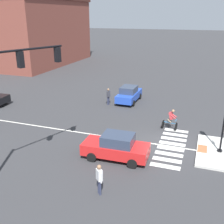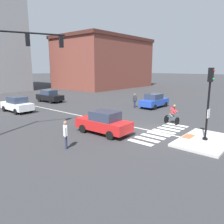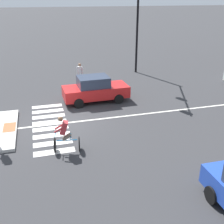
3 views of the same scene
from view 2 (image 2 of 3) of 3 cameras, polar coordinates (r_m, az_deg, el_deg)
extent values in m
plane|color=#333335|center=(16.53, 11.28, -5.01)|extent=(300.00, 300.00, 0.00)
cube|color=beige|center=(15.19, 23.18, -6.95)|extent=(4.57, 2.85, 0.15)
cube|color=#DB5B38|center=(15.49, 19.41, -6.01)|extent=(1.10, 0.60, 0.01)
cylinder|color=black|center=(15.15, 23.22, -6.47)|extent=(0.32, 0.32, 0.12)
cylinder|color=black|center=(14.71, 23.79, 0.35)|extent=(0.12, 0.12, 3.55)
cube|color=white|center=(14.72, 24.01, -0.37)|extent=(0.44, 0.03, 0.56)
cube|color=black|center=(14.48, 24.50, 8.88)|extent=(0.24, 0.28, 0.84)
sphere|color=red|center=(14.43, 25.20, 9.81)|extent=(0.12, 0.12, 0.12)
sphere|color=green|center=(14.45, 25.03, 7.84)|extent=(0.12, 0.12, 0.12)
cube|color=silver|center=(14.03, 7.42, -7.89)|extent=(0.44, 1.80, 0.01)
cube|color=silver|center=(14.66, 9.13, -7.07)|extent=(0.44, 1.80, 0.01)
cube|color=silver|center=(15.31, 10.69, -6.32)|extent=(0.44, 1.80, 0.01)
cube|color=silver|center=(15.97, 12.11, -5.62)|extent=(0.44, 1.80, 0.01)
cube|color=silver|center=(16.65, 13.42, -4.98)|extent=(0.44, 1.80, 0.01)
cube|color=silver|center=(17.33, 14.62, -4.38)|extent=(0.44, 1.80, 0.01)
cube|color=silver|center=(18.02, 15.73, -3.83)|extent=(0.44, 1.80, 0.01)
cube|color=silver|center=(18.72, 16.76, -3.31)|extent=(0.44, 1.80, 0.01)
cube|color=silver|center=(22.90, -11.11, -0.35)|extent=(0.14, 28.00, 0.01)
cylinder|color=black|center=(16.21, -22.42, 18.73)|extent=(5.27, 2.18, 0.11)
cube|color=black|center=(16.19, -21.26, 17.22)|extent=(0.35, 0.37, 0.80)
sphere|color=gold|center=(16.36, -21.34, 17.15)|extent=(0.12, 0.12, 0.12)
cube|color=black|center=(16.63, -13.18, 17.51)|extent=(0.35, 0.37, 0.80)
sphere|color=gold|center=(16.79, -13.34, 17.45)|extent=(0.12, 0.12, 0.12)
cube|color=brown|center=(53.45, -2.11, 12.38)|extent=(20.72, 14.24, 10.76)
cube|color=#49241E|center=(53.84, -2.16, 18.49)|extent=(21.34, 14.67, 0.70)
cube|color=white|center=(25.29, -23.66, 1.50)|extent=(1.76, 4.13, 0.70)
cube|color=#2D384C|center=(25.06, -23.62, 2.97)|extent=(1.51, 1.92, 0.64)
cylinder|color=black|center=(26.14, -26.48, 0.78)|extent=(0.19, 0.60, 0.60)
cylinder|color=black|center=(26.84, -23.25, 1.31)|extent=(0.19, 0.60, 0.60)
cylinder|color=black|center=(23.87, -23.98, 0.06)|extent=(0.19, 0.60, 0.60)
cylinder|color=black|center=(24.63, -20.53, 0.66)|extent=(0.19, 0.60, 0.60)
cube|color=#2347B7|center=(26.18, 11.03, 2.58)|extent=(4.13, 1.76, 0.70)
cube|color=#2D384C|center=(25.96, 10.92, 4.00)|extent=(1.92, 1.51, 0.64)
cylinder|color=black|center=(27.73, 10.86, 2.35)|extent=(0.60, 0.19, 0.60)
cylinder|color=black|center=(26.94, 13.90, 1.95)|extent=(0.60, 0.19, 0.60)
cylinder|color=black|center=(25.61, 7.94, 1.69)|extent=(0.60, 0.19, 0.60)
cylinder|color=black|center=(24.74, 11.16, 1.23)|extent=(0.60, 0.19, 0.60)
cube|color=black|center=(31.06, -16.00, 3.74)|extent=(1.88, 4.17, 0.70)
cube|color=#2D384C|center=(31.10, -16.23, 4.98)|extent=(1.56, 1.96, 0.64)
cylinder|color=black|center=(30.60, -13.29, 3.11)|extent=(0.21, 0.61, 0.60)
cylinder|color=black|center=(29.60, -15.80, 2.70)|extent=(0.21, 0.61, 0.60)
cylinder|color=black|center=(32.61, -16.10, 3.47)|extent=(0.21, 0.61, 0.60)
cylinder|color=black|center=(31.67, -18.54, 3.09)|extent=(0.21, 0.61, 0.60)
cube|color=red|center=(15.60, -2.24, -3.31)|extent=(1.84, 4.16, 0.70)
cube|color=#2D384C|center=(15.35, -1.84, -0.98)|extent=(1.54, 1.95, 0.64)
cylinder|color=black|center=(15.96, -7.66, -4.36)|extent=(0.20, 0.61, 0.60)
cylinder|color=black|center=(17.11, -3.64, -3.19)|extent=(0.20, 0.61, 0.60)
cylinder|color=black|center=(14.30, -0.55, -6.16)|extent=(0.20, 0.61, 0.60)
cylinder|color=black|center=(15.57, 3.34, -4.68)|extent=(0.20, 0.61, 0.60)
cylinder|color=black|center=(18.66, 16.69, -2.32)|extent=(0.66, 0.15, 0.66)
cylinder|color=black|center=(19.24, 14.09, -1.76)|extent=(0.66, 0.15, 0.66)
cylinder|color=#2370AD|center=(18.90, 15.41, -1.39)|extent=(0.20, 0.89, 0.05)
cylinder|color=#2370AD|center=(18.96, 14.99, -0.77)|extent=(0.04, 0.04, 0.30)
cylinder|color=#2370AD|center=(18.58, 16.66, -0.73)|extent=(0.44, 0.11, 0.04)
cylinder|color=#6B6051|center=(18.93, 15.53, -0.81)|extent=(0.18, 0.41, 0.33)
cylinder|color=#6B6051|center=(18.81, 15.25, -0.88)|extent=(0.18, 0.41, 0.33)
cube|color=#B73338|center=(18.73, 15.71, 0.39)|extent=(0.40, 0.43, 0.60)
sphere|color=#936B4C|center=(18.59, 16.08, 1.57)|extent=(0.22, 0.22, 0.22)
cylinder|color=#B73338|center=(18.76, 16.44, 0.37)|extent=(0.15, 0.46, 0.31)
cylinder|color=#B73338|center=(18.50, 15.89, 0.24)|extent=(0.15, 0.46, 0.31)
cylinder|color=#2D334C|center=(13.12, -11.93, -7.58)|extent=(0.12, 0.12, 0.82)
cylinder|color=#2D334C|center=(12.97, -12.01, -7.81)|extent=(0.12, 0.12, 0.82)
cube|color=silver|center=(12.83, -12.10, -4.70)|extent=(0.41, 0.41, 0.60)
cylinder|color=silver|center=(13.06, -11.97, -4.63)|extent=(0.09, 0.09, 0.56)
cylinder|color=silver|center=(12.63, -12.22, -5.21)|extent=(0.09, 0.09, 0.56)
sphere|color=#936B4C|center=(12.72, -12.18, -2.79)|extent=(0.22, 0.22, 0.22)
cylinder|color=#2D334C|center=(25.73, 6.10, 2.03)|extent=(0.12, 0.12, 0.82)
cylinder|color=#2D334C|center=(25.65, 5.79, 2.01)|extent=(0.12, 0.12, 0.82)
cube|color=#3F3F47|center=(25.58, 5.98, 3.59)|extent=(0.42, 0.35, 0.60)
cylinder|color=#3F3F47|center=(25.71, 6.42, 3.51)|extent=(0.09, 0.09, 0.56)
cylinder|color=#3F3F47|center=(25.47, 5.53, 3.45)|extent=(0.09, 0.09, 0.56)
sphere|color=#936B4C|center=(25.53, 6.00, 4.57)|extent=(0.22, 0.22, 0.22)
camera|label=1|loc=(7.38, -85.87, 33.22)|focal=43.08mm
camera|label=3|loc=(28.19, 27.33, 13.78)|focal=44.08mm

